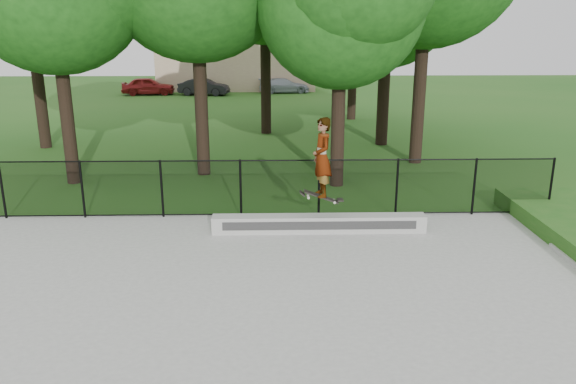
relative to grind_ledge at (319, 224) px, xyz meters
name	(u,v)px	position (x,y,z in m)	size (l,w,h in m)	color
ground	(221,341)	(-1.91, -4.70, -0.26)	(100.00, 100.00, 0.00)	#225919
concrete_slab	(221,339)	(-1.91, -4.70, -0.23)	(14.00, 12.00, 0.06)	#959691
grind_ledge	(319,224)	(0.00, 0.00, 0.00)	(5.06, 0.40, 0.41)	#A5A6A1
car_a	(148,86)	(-10.14, 28.80, 0.37)	(1.51, 3.72, 1.28)	maroon
car_b	(204,87)	(-6.09, 28.49, 0.33)	(1.26, 3.27, 1.19)	black
car_c	(284,86)	(-0.28, 29.81, 0.28)	(1.52, 3.43, 1.08)	#9EA7B3
skater_airborne	(322,159)	(0.03, -0.18, 1.63)	(0.80, 0.74, 2.03)	black
chainlink_fence	(241,188)	(-1.91, 1.20, 0.55)	(16.06, 0.06, 1.50)	black
distant_building	(238,61)	(-3.91, 33.30, 1.90)	(12.40, 6.40, 4.30)	tan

